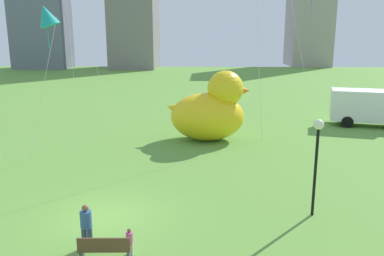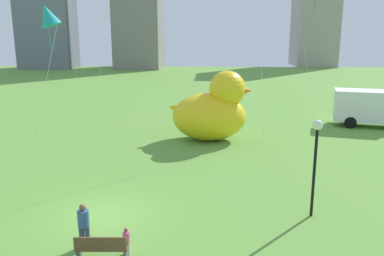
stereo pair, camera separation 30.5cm
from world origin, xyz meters
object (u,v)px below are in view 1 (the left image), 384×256
Objects in this scene: person_child at (130,240)px; giant_inflatable_duck at (210,111)px; kite_teal at (46,16)px; person_adult at (86,225)px; box_truck at (369,108)px; park_bench at (105,248)px; lamppost at (317,146)px.

person_child is 15.38m from giant_inflatable_duck.
kite_teal is at bearing 121.42° from person_child.
person_adult is 0.25× the size of box_truck.
box_truck is at bearing 19.99° from giant_inflatable_duck.
giant_inflatable_duck is at bearing 76.66° from park_bench.
giant_inflatable_duck reaches higher than park_bench.
lamppost is at bearing -26.28° from kite_teal.
person_adult is at bearing -64.95° from kite_teal.
box_truck is at bearing 24.98° from kite_teal.
person_adult is (-0.81, 0.79, 0.43)m from park_bench.
kite_teal is (-21.42, -9.98, 6.74)m from box_truck.
giant_inflatable_duck reaches higher than person_child.
park_bench is 13.67m from kite_teal.
person_adult is 9.25m from lamppost.
giant_inflatable_duck is at bearing 73.04° from person_adult.
person_child is at bearing -13.60° from person_adult.
person_adult is 25.74m from box_truck.
park_bench is at bearing -129.11° from box_truck.
box_truck reaches higher than person_adult.
giant_inflatable_duck is at bearing 109.14° from lamppost.
park_bench is at bearing -44.41° from person_adult.
kite_teal is (-4.33, 9.26, 7.28)m from person_adult.
park_bench is at bearing -62.94° from kite_teal.
park_bench is 15.94m from giant_inflatable_duck.
lamppost is (6.98, 3.28, 2.43)m from person_child.
giant_inflatable_duck is 0.89× the size of box_truck.
person_child is at bearing 28.61° from park_bench.
person_child reaches higher than park_bench.
giant_inflatable_duck is (2.91, 15.02, 1.51)m from person_child.
box_truck is at bearing 51.63° from person_child.
lamppost reaches higher than person_adult.
lamppost is at bearing 18.78° from person_adult.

